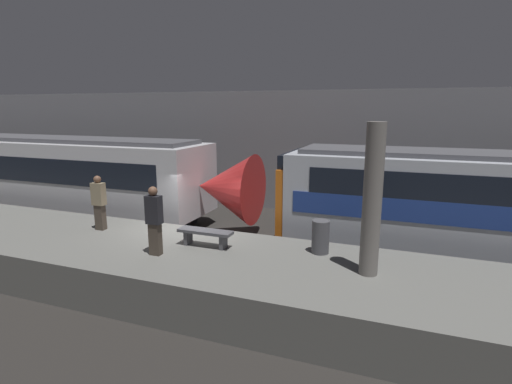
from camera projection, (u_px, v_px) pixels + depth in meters
ground_plane at (191, 259)px, 12.68m from camera, size 120.00×120.00×0.00m
platform at (154, 265)px, 10.80m from camera, size 40.00×3.87×1.09m
station_rear_barrier at (266, 151)px, 18.66m from camera, size 50.00×0.15×5.47m
support_pillar_near at (372, 201)px, 8.53m from camera, size 0.41×0.41×3.34m
train_modern at (15, 173)px, 18.19m from camera, size 22.64×3.03×3.49m
person_waiting at (99, 201)px, 11.92m from camera, size 0.38×0.24×1.65m
person_walking at (154, 219)px, 9.84m from camera, size 0.38×0.24×1.75m
platform_bench at (205, 234)px, 10.57m from camera, size 1.50×0.40×0.45m
trash_bin at (320, 237)px, 10.07m from camera, size 0.44×0.44×0.85m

